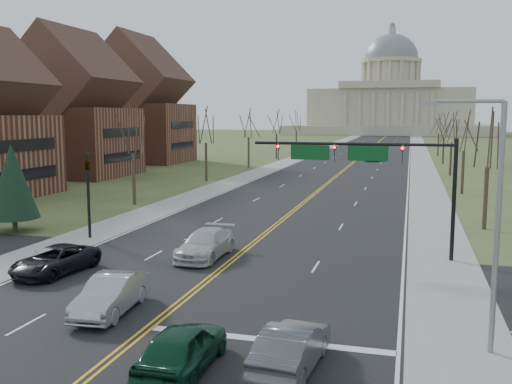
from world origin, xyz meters
The scene contains 33 objects.
ground centered at (0.00, 0.00, 0.00)m, with size 600.00×600.00×0.00m, color #415128.
road centered at (0.00, 110.00, 0.01)m, with size 20.00×380.00×0.01m, color black.
cross_road centered at (0.00, 6.00, 0.01)m, with size 120.00×14.00×0.01m, color black.
sidewalk_left centered at (-12.00, 110.00, 0.01)m, with size 4.00×380.00×0.03m, color gray.
sidewalk_right centered at (12.00, 110.00, 0.01)m, with size 4.00×380.00×0.03m, color gray.
center_line centered at (0.00, 110.00, 0.01)m, with size 0.42×380.00×0.01m, color gold.
edge_line_left centered at (-9.80, 110.00, 0.01)m, with size 0.15×380.00×0.01m, color silver.
edge_line_right centered at (9.80, 110.00, 0.01)m, with size 0.15×380.00×0.01m, color silver.
stop_bar centered at (5.00, -1.00, 0.01)m, with size 9.50×0.50×0.01m, color silver.
capitol centered at (0.00, 249.91, 14.20)m, with size 90.00×60.00×50.00m.
signal_mast centered at (7.45, 13.50, 5.76)m, with size 12.12×0.44×7.20m.
signal_left centered at (-11.50, 13.50, 3.71)m, with size 0.32×0.36×6.00m.
street_light centered at (12.74, 0.00, 5.23)m, with size 2.90×0.25×9.07m.
tree_r_0 centered at (15.50, 24.00, 6.55)m, with size 3.74×3.74×8.50m.
tree_l_0 centered at (-15.50, 28.00, 6.94)m, with size 3.96×3.96×9.00m.
tree_r_1 centered at (15.50, 44.00, 6.55)m, with size 3.74×3.74×8.50m.
tree_l_1 centered at (-15.50, 48.00, 6.94)m, with size 3.96×3.96×9.00m.
tree_r_2 centered at (15.50, 64.00, 6.55)m, with size 3.74×3.74×8.50m.
tree_l_2 centered at (-15.50, 68.00, 6.94)m, with size 3.96×3.96×9.00m.
tree_r_3 centered at (15.50, 84.00, 6.55)m, with size 3.74×3.74×8.50m.
tree_l_3 centered at (-15.50, 88.00, 6.94)m, with size 3.96×3.96×9.00m.
tree_r_4 centered at (15.50, 104.00, 6.55)m, with size 3.74×3.74×8.50m.
tree_l_4 centered at (-15.50, 108.00, 6.94)m, with size 3.96×3.96×9.00m.
conifer_l centered at (-18.00, 14.00, 3.74)m, with size 3.64×3.64×6.50m.
bldg_left_mid centered at (-36.00, 50.00, 8.54)m, with size 15.10×14.28×20.75m.
bldg_left_far centered at (-38.00, 74.00, 9.54)m, with size 17.10×14.28×23.25m.
car_nb_inner_lead centered at (2.83, -4.30, 0.83)m, with size 1.93×4.79×1.63m, color #0C3823.
car_nb_outer_lead centered at (6.33, -3.20, 0.79)m, with size 1.66×4.75×1.56m, color #4D4E54.
car_sb_inner_lead centered at (-2.36, 0.19, 0.82)m, with size 1.72×4.92×1.62m, color #9B9DA2.
car_sb_outer_lead centered at (-8.39, 4.96, 0.75)m, with size 2.44×5.29×1.47m, color black.
car_sb_inner_second centered at (-1.76, 10.36, 0.84)m, with size 2.32×5.70×1.65m, color #B9B9B9.
car_far_nb centered at (3.19, 87.29, 0.72)m, with size 2.36×5.13×1.43m, color black.
car_far_sb centered at (-2.12, 140.02, 0.69)m, with size 1.59×3.95×1.35m, color #56585F.
Camera 1 is at (9.96, -21.16, 8.53)m, focal length 40.00 mm.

